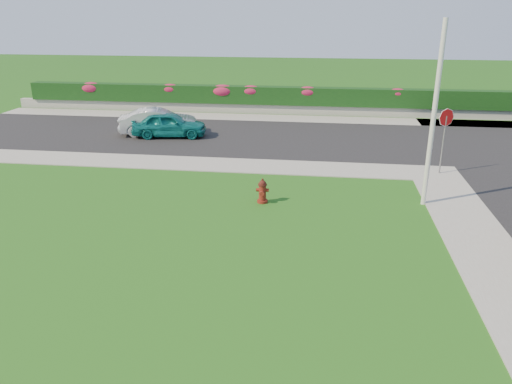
# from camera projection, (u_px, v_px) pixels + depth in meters

# --- Properties ---
(ground) EXTENTS (120.00, 120.00, 0.00)m
(ground) POSITION_uv_depth(u_px,v_px,m) (222.00, 270.00, 12.80)
(ground) COLOR black
(ground) RESTS_ON ground
(street_far) EXTENTS (26.00, 8.00, 0.04)m
(street_far) POSITION_uv_depth(u_px,v_px,m) (182.00, 135.00, 26.44)
(street_far) COLOR black
(street_far) RESTS_ON ground
(sidewalk_far) EXTENTS (24.00, 2.00, 0.04)m
(sidewalk_far) POSITION_uv_depth(u_px,v_px,m) (129.00, 161.00, 21.92)
(sidewalk_far) COLOR gray
(sidewalk_far) RESTS_ON ground
(curb_corner) EXTENTS (2.00, 2.00, 0.04)m
(curb_corner) POSITION_uv_depth(u_px,v_px,m) (435.00, 173.00, 20.28)
(curb_corner) COLOR gray
(curb_corner) RESTS_ON ground
(sidewalk_beyond) EXTENTS (34.00, 2.00, 0.04)m
(sidewalk_beyond) POSITION_uv_depth(u_px,v_px,m) (267.00, 118.00, 30.59)
(sidewalk_beyond) COLOR gray
(sidewalk_beyond) RESTS_ON ground
(retaining_wall) EXTENTS (34.00, 0.40, 0.60)m
(retaining_wall) POSITION_uv_depth(u_px,v_px,m) (270.00, 109.00, 31.89)
(retaining_wall) COLOR gray
(retaining_wall) RESTS_ON ground
(hedge) EXTENTS (32.00, 0.90, 1.10)m
(hedge) POSITION_uv_depth(u_px,v_px,m) (270.00, 95.00, 31.69)
(hedge) COLOR black
(hedge) RESTS_ON retaining_wall
(fire_hydrant) EXTENTS (0.44, 0.41, 0.86)m
(fire_hydrant) POSITION_uv_depth(u_px,v_px,m) (262.00, 191.00, 17.14)
(fire_hydrant) COLOR #4D170C
(fire_hydrant) RESTS_ON ground
(sedan_teal) EXTENTS (3.98, 2.06, 1.29)m
(sedan_teal) POSITION_uv_depth(u_px,v_px,m) (169.00, 124.00, 25.82)
(sedan_teal) COLOR #0D6766
(sedan_teal) RESTS_ON street_far
(sedan_silver) EXTENTS (4.33, 2.51, 1.35)m
(sedan_silver) POSITION_uv_depth(u_px,v_px,m) (159.00, 121.00, 26.36)
(sedan_silver) COLOR #B7BABF
(sedan_silver) RESTS_ON street_far
(utility_pole) EXTENTS (0.16, 0.16, 6.07)m
(utility_pole) POSITION_uv_depth(u_px,v_px,m) (434.00, 117.00, 16.10)
(utility_pole) COLOR silver
(utility_pole) RESTS_ON ground
(stop_sign) EXTENTS (0.64, 0.38, 2.69)m
(stop_sign) POSITION_uv_depth(u_px,v_px,m) (445.00, 125.00, 19.58)
(stop_sign) COLOR slate
(stop_sign) RESTS_ON ground
(flower_clump_a) EXTENTS (1.48, 0.95, 0.74)m
(flower_clump_a) POSITION_uv_depth(u_px,v_px,m) (91.00, 88.00, 33.01)
(flower_clump_a) COLOR #AD1D42
(flower_clump_a) RESTS_ON hedge
(flower_clump_b) EXTENTS (1.26, 0.81, 0.63)m
(flower_clump_b) POSITION_uv_depth(u_px,v_px,m) (170.00, 89.00, 32.31)
(flower_clump_b) COLOR #AD1D42
(flower_clump_b) RESTS_ON hedge
(flower_clump_c) EXTENTS (1.55, 1.00, 0.77)m
(flower_clump_c) POSITION_uv_depth(u_px,v_px,m) (223.00, 91.00, 31.90)
(flower_clump_c) COLOR #AD1D42
(flower_clump_c) RESTS_ON hedge
(flower_clump_d) EXTENTS (1.33, 0.86, 0.67)m
(flower_clump_d) POSITION_uv_depth(u_px,v_px,m) (251.00, 91.00, 31.65)
(flower_clump_d) COLOR #AD1D42
(flower_clump_d) RESTS_ON hedge
(flower_clump_e) EXTENTS (1.32, 0.85, 0.66)m
(flower_clump_e) POSITION_uv_depth(u_px,v_px,m) (308.00, 92.00, 31.20)
(flower_clump_e) COLOR #AD1D42
(flower_clump_e) RESTS_ON hedge
(flower_clump_f) EXTENTS (1.16, 0.74, 0.58)m
(flower_clump_f) POSITION_uv_depth(u_px,v_px,m) (397.00, 93.00, 30.50)
(flower_clump_f) COLOR #AD1D42
(flower_clump_f) RESTS_ON hedge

